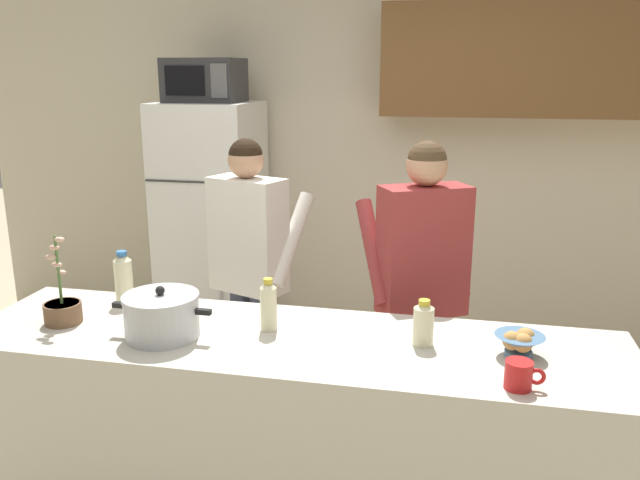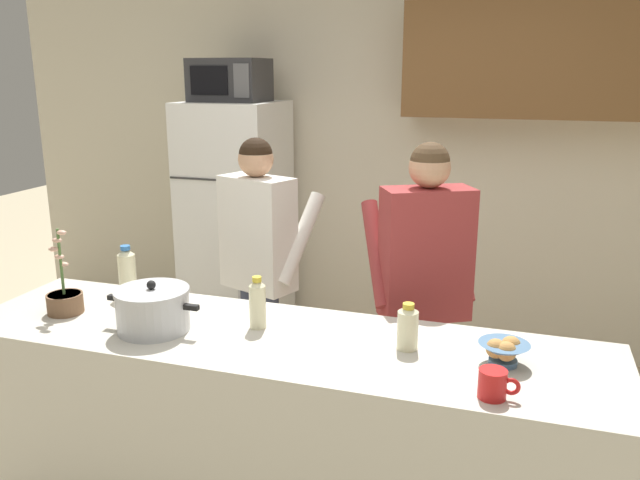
{
  "view_description": "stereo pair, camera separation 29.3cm",
  "coord_description": "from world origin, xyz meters",
  "px_view_note": "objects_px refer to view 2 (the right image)",
  "views": [
    {
      "loc": [
        0.59,
        -2.22,
        1.93
      ],
      "look_at": [
        0.0,
        0.55,
        1.17
      ],
      "focal_mm": 35.86,
      "sensor_mm": 36.0,
      "label": 1
    },
    {
      "loc": [
        0.88,
        -2.15,
        1.93
      ],
      "look_at": [
        0.0,
        0.55,
        1.17
      ],
      "focal_mm": 35.86,
      "sensor_mm": 36.0,
      "label": 2
    }
  ],
  "objects_px": {
    "bottle_mid_counter": "(127,272)",
    "bottle_far_corner": "(408,327)",
    "refrigerator": "(236,226)",
    "bottle_near_edge": "(257,303)",
    "potted_orchid": "(65,299)",
    "cooking_pot": "(153,309)",
    "coffee_mug": "(493,384)",
    "person_by_sink": "(424,272)",
    "person_near_pot": "(259,250)",
    "microwave": "(230,80)",
    "bread_bowl": "(504,351)"
  },
  "relations": [
    {
      "from": "refrigerator",
      "to": "bottle_mid_counter",
      "type": "distance_m",
      "value": 1.65
    },
    {
      "from": "bottle_mid_counter",
      "to": "bottle_far_corner",
      "type": "bearing_deg",
      "value": -7.71
    },
    {
      "from": "bread_bowl",
      "to": "person_by_sink",
      "type": "bearing_deg",
      "value": 118.87
    },
    {
      "from": "potted_orchid",
      "to": "bottle_far_corner",
      "type": "bearing_deg",
      "value": 3.49
    },
    {
      "from": "bottle_near_edge",
      "to": "refrigerator",
      "type": "bearing_deg",
      "value": 117.76
    },
    {
      "from": "bottle_mid_counter",
      "to": "microwave",
      "type": "bearing_deg",
      "value": 97.97
    },
    {
      "from": "cooking_pot",
      "to": "refrigerator",
      "type": "bearing_deg",
      "value": 105.98
    },
    {
      "from": "cooking_pot",
      "to": "bottle_mid_counter",
      "type": "relative_size",
      "value": 1.7
    },
    {
      "from": "cooking_pot",
      "to": "bottle_far_corner",
      "type": "height_order",
      "value": "cooking_pot"
    },
    {
      "from": "refrigerator",
      "to": "person_by_sink",
      "type": "xyz_separation_m",
      "value": [
        1.5,
        -1.12,
        0.15
      ]
    },
    {
      "from": "microwave",
      "to": "cooking_pot",
      "type": "xyz_separation_m",
      "value": [
        0.56,
        -1.92,
        -0.85
      ]
    },
    {
      "from": "bottle_far_corner",
      "to": "bottle_near_edge",
      "type": "bearing_deg",
      "value": 178.4
    },
    {
      "from": "cooking_pot",
      "to": "bottle_mid_counter",
      "type": "distance_m",
      "value": 0.46
    },
    {
      "from": "refrigerator",
      "to": "bottle_mid_counter",
      "type": "height_order",
      "value": "refrigerator"
    },
    {
      "from": "bottle_far_corner",
      "to": "potted_orchid",
      "type": "height_order",
      "value": "potted_orchid"
    },
    {
      "from": "bottle_mid_counter",
      "to": "bottle_far_corner",
      "type": "xyz_separation_m",
      "value": [
        1.33,
        -0.18,
        -0.03
      ]
    },
    {
      "from": "bottle_far_corner",
      "to": "person_near_pot",
      "type": "bearing_deg",
      "value": 138.09
    },
    {
      "from": "person_near_pot",
      "to": "bottle_mid_counter",
      "type": "distance_m",
      "value": 0.78
    },
    {
      "from": "microwave",
      "to": "potted_orchid",
      "type": "bearing_deg",
      "value": -87.14
    },
    {
      "from": "bottle_mid_counter",
      "to": "refrigerator",
      "type": "bearing_deg",
      "value": 97.86
    },
    {
      "from": "person_near_pot",
      "to": "person_by_sink",
      "type": "relative_size",
      "value": 0.98
    },
    {
      "from": "cooking_pot",
      "to": "bottle_near_edge",
      "type": "relative_size",
      "value": 1.89
    },
    {
      "from": "potted_orchid",
      "to": "bottle_mid_counter",
      "type": "bearing_deg",
      "value": 64.02
    },
    {
      "from": "coffee_mug",
      "to": "bottle_mid_counter",
      "type": "height_order",
      "value": "bottle_mid_counter"
    },
    {
      "from": "bread_bowl",
      "to": "microwave",
      "type": "bearing_deg",
      "value": 136.32
    },
    {
      "from": "person_near_pot",
      "to": "bottle_far_corner",
      "type": "relative_size",
      "value": 8.86
    },
    {
      "from": "refrigerator",
      "to": "person_by_sink",
      "type": "relative_size",
      "value": 1.06
    },
    {
      "from": "bottle_near_edge",
      "to": "bottle_mid_counter",
      "type": "distance_m",
      "value": 0.73
    },
    {
      "from": "cooking_pot",
      "to": "bread_bowl",
      "type": "distance_m",
      "value": 1.35
    },
    {
      "from": "bottle_near_edge",
      "to": "person_by_sink",
      "type": "bearing_deg",
      "value": 49.85
    },
    {
      "from": "bottle_near_edge",
      "to": "bottle_far_corner",
      "type": "relative_size",
      "value": 1.2
    },
    {
      "from": "refrigerator",
      "to": "person_near_pot",
      "type": "bearing_deg",
      "value": -58.12
    },
    {
      "from": "refrigerator",
      "to": "bottle_near_edge",
      "type": "relative_size",
      "value": 8.0
    },
    {
      "from": "bottle_near_edge",
      "to": "potted_orchid",
      "type": "relative_size",
      "value": 0.58
    },
    {
      "from": "coffee_mug",
      "to": "bottle_far_corner",
      "type": "height_order",
      "value": "bottle_far_corner"
    },
    {
      "from": "person_by_sink",
      "to": "coffee_mug",
      "type": "xyz_separation_m",
      "value": [
        0.37,
        -0.97,
        -0.04
      ]
    },
    {
      "from": "coffee_mug",
      "to": "microwave",
      "type": "bearing_deg",
      "value": 132.27
    },
    {
      "from": "bottle_far_corner",
      "to": "potted_orchid",
      "type": "distance_m",
      "value": 1.46
    },
    {
      "from": "person_by_sink",
      "to": "potted_orchid",
      "type": "height_order",
      "value": "person_by_sink"
    },
    {
      "from": "refrigerator",
      "to": "bottle_far_corner",
      "type": "relative_size",
      "value": 9.6
    },
    {
      "from": "bottle_mid_counter",
      "to": "bottle_far_corner",
      "type": "distance_m",
      "value": 1.34
    },
    {
      "from": "person_by_sink",
      "to": "person_near_pot",
      "type": "bearing_deg",
      "value": 168.63
    },
    {
      "from": "person_near_pot",
      "to": "bottle_mid_counter",
      "type": "relative_size",
      "value": 6.66
    },
    {
      "from": "coffee_mug",
      "to": "bottle_far_corner",
      "type": "distance_m",
      "value": 0.43
    },
    {
      "from": "bottle_mid_counter",
      "to": "potted_orchid",
      "type": "xyz_separation_m",
      "value": [
        -0.13,
        -0.27,
        -0.05
      ]
    },
    {
      "from": "microwave",
      "to": "bread_bowl",
      "type": "bearing_deg",
      "value": -43.68
    },
    {
      "from": "refrigerator",
      "to": "cooking_pot",
      "type": "xyz_separation_m",
      "value": [
        0.56,
        -1.94,
        0.15
      ]
    },
    {
      "from": "refrigerator",
      "to": "coffee_mug",
      "type": "xyz_separation_m",
      "value": [
        1.88,
        -2.09,
        0.11
      ]
    },
    {
      "from": "person_by_sink",
      "to": "bottle_near_edge",
      "type": "relative_size",
      "value": 7.52
    },
    {
      "from": "coffee_mug",
      "to": "potted_orchid",
      "type": "xyz_separation_m",
      "value": [
        -1.78,
        0.19,
        0.02
      ]
    }
  ]
}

